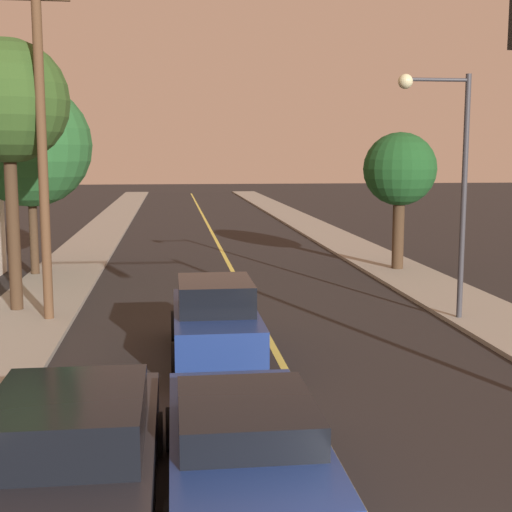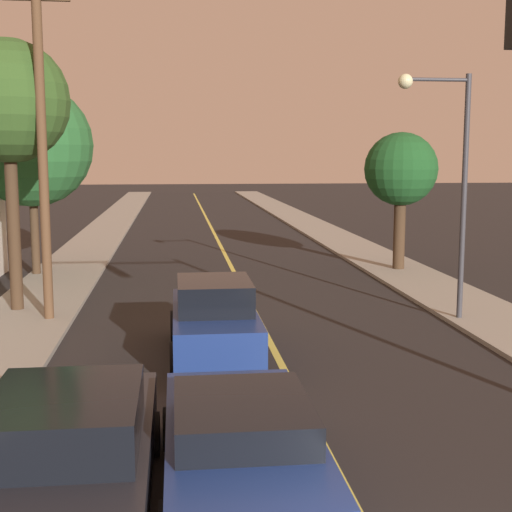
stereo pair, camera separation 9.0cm
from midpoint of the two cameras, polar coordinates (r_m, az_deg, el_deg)
name	(u,v)px [view 1 (the left image)]	position (r m, az deg, el deg)	size (l,w,h in m)	color
road_surface	(210,229)	(41.33, -3.77, 2.20)	(9.46, 80.00, 0.01)	black
sidewalk_left	(105,229)	(41.45, -12.06, 2.13)	(2.50, 80.00, 0.12)	gray
sidewalk_right	(311,226)	(42.06, 4.39, 2.37)	(2.50, 80.00, 0.12)	gray
car_near_lane_front	(245,442)	(9.20, -1.17, -14.64)	(2.00, 4.56, 1.29)	navy
car_near_lane_second	(215,318)	(14.94, -3.47, -5.00)	(1.84, 4.44, 1.69)	navy
car_outer_lane_front	(72,452)	(8.99, -14.79, -14.89)	(2.07, 4.85, 1.52)	black
streetlamp_right	(447,160)	(18.38, 14.89, 7.43)	(1.84, 0.36, 6.08)	#333338
utility_pole_left	(42,144)	(18.49, -16.89, 8.57)	(1.60, 0.24, 8.44)	#513823
tree_left_near	(7,103)	(19.92, -19.41, 11.50)	(3.21, 3.21, 7.11)	#3D2B1C
tree_left_far	(30,145)	(25.77, -17.74, 8.42)	(4.21, 4.21, 6.55)	#3D2B1C
tree_right_near	(400,171)	(26.26, 11.34, 6.72)	(2.63, 2.63, 4.93)	#3D2B1C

